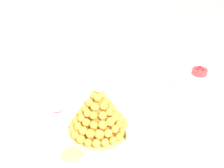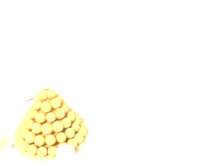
# 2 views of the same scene
# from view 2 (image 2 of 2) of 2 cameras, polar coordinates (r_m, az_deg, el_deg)

# --- Properties ---
(buffet_table) EXTENTS (1.44, 0.90, 0.74)m
(buffet_table) POSITION_cam_2_polar(r_m,az_deg,el_deg) (1.15, 4.45, -13.32)
(buffet_table) COLOR brown
(buffet_table) RESTS_ON ground_plane
(serving_tray) EXTENTS (0.59, 0.38, 0.02)m
(serving_tray) POSITION_cam_2_polar(r_m,az_deg,el_deg) (1.00, -9.76, -12.75)
(serving_tray) COLOR white
(serving_tray) RESTS_ON buffet_table
(croquembouche) EXTENTS (0.27, 0.27, 0.24)m
(croquembouche) POSITION_cam_2_polar(r_m,az_deg,el_deg) (1.00, -12.88, -6.63)
(croquembouche) COLOR tan
(croquembouche) RESTS_ON serving_tray
(dessert_cup_mid_left) EXTENTS (0.06, 0.06, 0.05)m
(dessert_cup_mid_left) POSITION_cam_2_polar(r_m,az_deg,el_deg) (0.92, -9.55, -14.95)
(dessert_cup_mid_left) COLOR silver
(dessert_cup_mid_left) RESTS_ON serving_tray
(dessert_cup_centre) EXTENTS (0.05, 0.05, 0.06)m
(dessert_cup_centre) POSITION_cam_2_polar(r_m,az_deg,el_deg) (0.95, 3.77, -12.65)
(dessert_cup_centre) COLOR silver
(dessert_cup_centre) RESTS_ON serving_tray
(macaron_goblet) EXTENTS (0.13, 0.13, 0.25)m
(macaron_goblet) POSITION_cam_2_polar(r_m,az_deg,el_deg) (1.05, 18.69, -2.53)
(macaron_goblet) COLOR white
(macaron_goblet) RESTS_ON buffet_table
(wine_glass) EXTENTS (0.08, 0.08, 0.16)m
(wine_glass) POSITION_cam_2_polar(r_m,az_deg,el_deg) (1.15, -17.07, -1.57)
(wine_glass) COLOR silver
(wine_glass) RESTS_ON buffet_table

